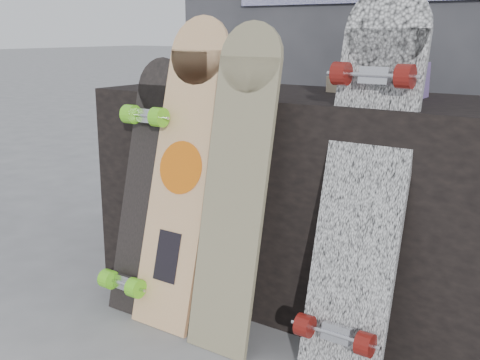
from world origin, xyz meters
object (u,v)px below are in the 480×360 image
Objects in this scene: longboard_cascadia at (365,176)px; longboard_celtic at (236,179)px; vendor_table at (304,198)px; skateboard_dark at (144,183)px; longboard_geisha at (183,163)px.

longboard_celtic is at bearing -165.32° from longboard_cascadia.
longboard_celtic is (-0.01, -0.43, 0.16)m from vendor_table.
vendor_table is 0.61m from skateboard_dark.
longboard_celtic is 0.44m from skateboard_dark.
vendor_table is 0.50m from longboard_geisha.
vendor_table is at bearing 139.56° from longboard_cascadia.
longboard_celtic reaches higher than vendor_table.
longboard_celtic is at bearing -10.31° from longboard_geisha.
longboard_celtic is 1.14× the size of skateboard_dark.
vendor_table is at bearing 88.10° from longboard_celtic.
longboard_celtic is (0.27, -0.05, -0.01)m from longboard_geisha.
longboard_geisha is 0.19m from skateboard_dark.
vendor_table is 0.54m from longboard_cascadia.
vendor_table is 1.38× the size of longboard_cascadia.
longboard_geisha reaches higher than skateboard_dark.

